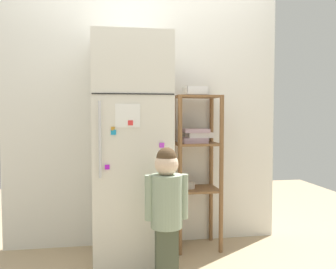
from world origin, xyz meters
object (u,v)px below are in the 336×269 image
object	(u,v)px
child_standing	(166,201)
pantry_shelf_unit	(196,153)
refrigerator	(131,148)
fruit_bin	(196,92)

from	to	relation	value
child_standing	pantry_shelf_unit	world-z (taller)	pantry_shelf_unit
child_standing	pantry_shelf_unit	bearing A→B (deg)	59.35
refrigerator	child_standing	size ratio (longest dim) A/B	1.90
pantry_shelf_unit	fruit_bin	size ratio (longest dim) A/B	7.15
refrigerator	child_standing	distance (m)	0.62
child_standing	fruit_bin	size ratio (longest dim) A/B	5.07
refrigerator	pantry_shelf_unit	xyz separation A→B (m)	(0.56, 0.12, -0.07)
refrigerator	child_standing	bearing A→B (deg)	-66.97
pantry_shelf_unit	fruit_bin	xyz separation A→B (m)	(-0.01, -0.01, 0.52)
pantry_shelf_unit	refrigerator	bearing A→B (deg)	-168.04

